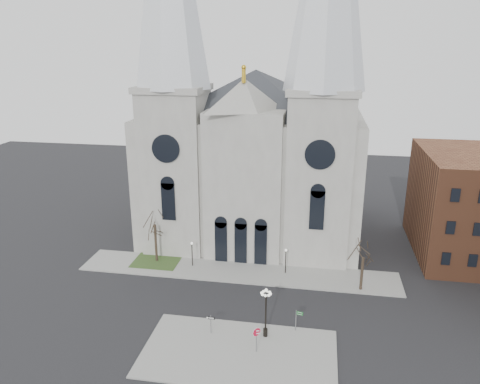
% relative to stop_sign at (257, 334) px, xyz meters
% --- Properties ---
extents(ground, '(160.00, 160.00, 0.00)m').
position_rel_stop_sign_xyz_m(ground, '(-4.59, 4.55, -1.97)').
color(ground, black).
rests_on(ground, ground).
extents(sidewalk_near, '(18.00, 10.00, 0.14)m').
position_rel_stop_sign_xyz_m(sidewalk_near, '(-1.59, -0.45, -1.90)').
color(sidewalk_near, gray).
rests_on(sidewalk_near, ground).
extents(sidewalk_far, '(40.00, 6.00, 0.14)m').
position_rel_stop_sign_xyz_m(sidewalk_far, '(-4.59, 15.55, -1.90)').
color(sidewalk_far, gray).
rests_on(sidewalk_far, ground).
extents(grass_patch, '(6.00, 5.00, 0.18)m').
position_rel_stop_sign_xyz_m(grass_patch, '(-15.59, 16.55, -1.88)').
color(grass_patch, '#2A481F').
rests_on(grass_patch, ground).
extents(cathedral, '(33.00, 26.66, 54.00)m').
position_rel_stop_sign_xyz_m(cathedral, '(-4.59, 27.41, 16.51)').
color(cathedral, gray).
rests_on(cathedral, ground).
extents(bg_building_brick, '(14.00, 18.00, 14.00)m').
position_rel_stop_sign_xyz_m(bg_building_brick, '(25.41, 26.55, 5.03)').
color(bg_building_brick, brown).
rests_on(bg_building_brick, ground).
extents(tree_left, '(3.20, 3.20, 7.50)m').
position_rel_stop_sign_xyz_m(tree_left, '(-15.59, 16.55, 3.62)').
color(tree_left, black).
rests_on(tree_left, ground).
extents(tree_right, '(3.20, 3.20, 6.00)m').
position_rel_stop_sign_xyz_m(tree_right, '(10.41, 13.55, 2.50)').
color(tree_right, black).
rests_on(tree_right, ground).
extents(ped_lamp_left, '(0.32, 0.32, 3.26)m').
position_rel_stop_sign_xyz_m(ped_lamp_left, '(-10.59, 16.05, 0.36)').
color(ped_lamp_left, black).
rests_on(ped_lamp_left, sidewalk_far).
extents(ped_lamp_right, '(0.32, 0.32, 3.26)m').
position_rel_stop_sign_xyz_m(ped_lamp_right, '(1.41, 16.05, 0.36)').
color(ped_lamp_right, black).
rests_on(ped_lamp_right, sidewalk_far).
extents(stop_sign, '(0.87, 0.35, 2.57)m').
position_rel_stop_sign_xyz_m(stop_sign, '(0.00, 0.00, 0.00)').
color(stop_sign, slate).
rests_on(stop_sign, sidewalk_near).
extents(globe_lamp, '(1.19, 1.19, 5.22)m').
position_rel_stop_sign_xyz_m(globe_lamp, '(0.53, 2.54, 1.46)').
color(globe_lamp, black).
rests_on(globe_lamp, sidewalk_near).
extents(one_way_sign, '(0.87, 0.08, 1.97)m').
position_rel_stop_sign_xyz_m(one_way_sign, '(-4.84, 2.08, -0.47)').
color(one_way_sign, slate).
rests_on(one_way_sign, sidewalk_near).
extents(street_name_sign, '(0.73, 0.19, 2.30)m').
position_rel_stop_sign_xyz_m(street_name_sign, '(3.49, 3.96, -0.47)').
color(street_name_sign, slate).
rests_on(street_name_sign, sidewalk_near).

